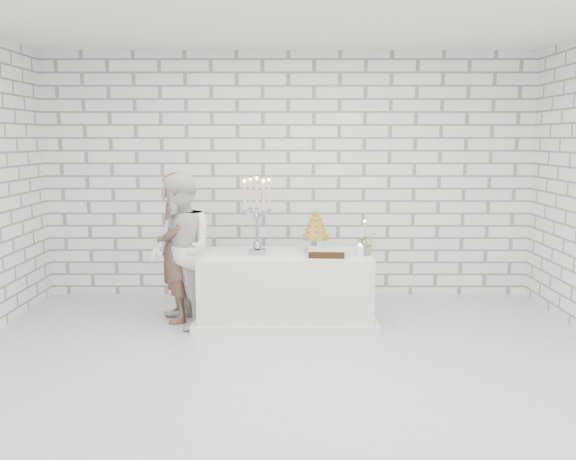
# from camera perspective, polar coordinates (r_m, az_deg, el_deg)

# --- Properties ---
(ground) EXTENTS (6.00, 5.00, 0.01)m
(ground) POSITION_cam_1_polar(r_m,az_deg,el_deg) (5.14, -0.02, -13.55)
(ground) COLOR silver
(ground) RESTS_ON ground
(ceiling) EXTENTS (6.00, 5.00, 0.01)m
(ceiling) POSITION_cam_1_polar(r_m,az_deg,el_deg) (4.86, -0.02, 21.21)
(ceiling) COLOR white
(ceiling) RESTS_ON ground
(wall_back) EXTENTS (6.00, 0.01, 3.00)m
(wall_back) POSITION_cam_1_polar(r_m,az_deg,el_deg) (7.27, 0.03, 5.25)
(wall_back) COLOR white
(wall_back) RESTS_ON ground
(wall_front) EXTENTS (6.00, 0.01, 3.00)m
(wall_front) POSITION_cam_1_polar(r_m,az_deg,el_deg) (2.30, -0.18, -2.73)
(wall_front) COLOR white
(wall_front) RESTS_ON ground
(cake_table) EXTENTS (1.80, 0.80, 0.75)m
(cake_table) POSITION_cam_1_polar(r_m,az_deg,el_deg) (6.33, -0.24, -5.62)
(cake_table) COLOR white
(cake_table) RESTS_ON ground
(groom) EXTENTS (0.58, 0.69, 1.61)m
(groom) POSITION_cam_1_polar(r_m,az_deg,el_deg) (6.42, -10.91, -1.67)
(groom) COLOR #452D21
(groom) RESTS_ON ground
(bride) EXTENTS (0.91, 0.98, 1.62)m
(bride) POSITION_cam_1_polar(r_m,az_deg,el_deg) (6.19, -10.39, -1.98)
(bride) COLOR white
(bride) RESTS_ON ground
(candelabra) EXTENTS (0.40, 0.40, 0.82)m
(candelabra) POSITION_cam_1_polar(r_m,az_deg,el_deg) (6.17, -3.02, 1.39)
(candelabra) COLOR #999AA3
(candelabra) RESTS_ON cake_table
(croquembouche) EXTENTS (0.33, 0.33, 0.47)m
(croquembouche) POSITION_cam_1_polar(r_m,az_deg,el_deg) (6.35, 2.69, 0.01)
(croquembouche) COLOR olive
(croquembouche) RESTS_ON cake_table
(chocolate_cake) EXTENTS (0.38, 0.28, 0.08)m
(chocolate_cake) POSITION_cam_1_polar(r_m,az_deg,el_deg) (6.11, 3.73, -2.17)
(chocolate_cake) COLOR black
(chocolate_cake) RESTS_ON cake_table
(pillar_candle) EXTENTS (0.10, 0.10, 0.12)m
(pillar_candle) POSITION_cam_1_polar(r_m,az_deg,el_deg) (6.10, 7.00, -2.06)
(pillar_candle) COLOR white
(pillar_candle) RESTS_ON cake_table
(extra_taper) EXTENTS (0.07, 0.07, 0.32)m
(extra_taper) POSITION_cam_1_polar(r_m,az_deg,el_deg) (6.40, 7.40, -0.65)
(extra_taper) COLOR beige
(extra_taper) RESTS_ON cake_table
(flowers) EXTENTS (0.23, 0.20, 0.25)m
(flowers) POSITION_cam_1_polar(r_m,az_deg,el_deg) (6.22, 7.58, -1.27)
(flowers) COLOR #558042
(flowers) RESTS_ON cake_table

